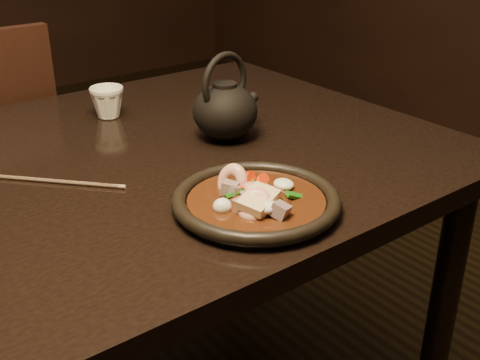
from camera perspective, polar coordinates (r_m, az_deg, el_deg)
table at (r=1.10m, az=-19.11°, el=-4.11°), size 1.60×0.90×0.75m
plate at (r=0.93m, az=1.54°, el=-2.06°), size 0.26×0.26×0.03m
stirfry at (r=0.92m, az=1.40°, el=-1.78°), size 0.15×0.17×0.06m
tea_cup at (r=1.34m, az=-12.46°, el=7.31°), size 0.09×0.09×0.07m
chopsticks at (r=1.06m, az=-17.05°, el=-0.12°), size 0.17×0.19×0.01m
teapot at (r=1.18m, az=-1.40°, el=6.82°), size 0.16×0.13×0.17m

